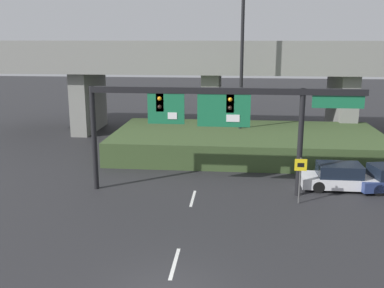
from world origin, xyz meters
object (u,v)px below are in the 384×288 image
signal_gantry (214,109)px  parked_sedan_near_right (341,177)px  speed_limit_sign (300,174)px  highway_light_pole_near (242,42)px

signal_gantry → parked_sedan_near_right: 8.10m
signal_gantry → parked_sedan_near_right: (6.98, 1.35, -3.88)m
speed_limit_sign → highway_light_pole_near: highway_light_pole_near is taller
highway_light_pole_near → parked_sedan_near_right: size_ratio=3.32×
speed_limit_sign → signal_gantry: bearing=164.8°
signal_gantry → parked_sedan_near_right: signal_gantry is taller
signal_gantry → parked_sedan_near_right: size_ratio=3.18×
speed_limit_sign → parked_sedan_near_right: (2.60, 2.53, -0.90)m
parked_sedan_near_right → speed_limit_sign: bearing=-135.8°
signal_gantry → highway_light_pole_near: 10.38m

